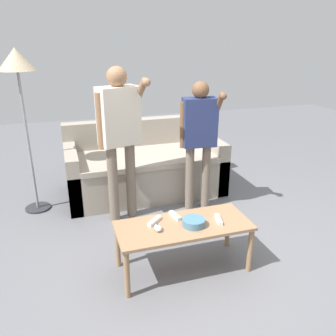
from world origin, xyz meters
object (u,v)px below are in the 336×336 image
object	(u,v)px
floor_lamp	(18,71)
game_remote_wand_near	(154,221)
player_left	(120,128)
game_remote_wand_far	(219,220)
game_remote_wand_spare	(175,216)
player_right	(199,132)
couch	(144,167)
coffee_table	(183,230)
game_remote_nunchuk	(158,228)
snack_bowl	(194,222)

from	to	relation	value
floor_lamp	game_remote_wand_near	size ratio (longest dim) A/B	12.18
floor_lamp	player_left	distance (m)	1.17
game_remote_wand_far	game_remote_wand_spare	bearing A→B (deg)	151.71
player_right	game_remote_wand_far	bearing A→B (deg)	-103.14
couch	player_left	size ratio (longest dim) A/B	1.18
couch	player_right	xyz separation A→B (m)	(0.46, -0.67, 0.60)
coffee_table	game_remote_nunchuk	size ratio (longest dim) A/B	12.49
floor_lamp	game_remote_wand_spare	bearing A→B (deg)	-49.70
game_remote_wand_near	game_remote_wand_far	distance (m)	0.53
game_remote_wand_spare	coffee_table	bearing A→B (deg)	-78.01
coffee_table	snack_bowl	world-z (taller)	snack_bowl
game_remote_nunchuk	floor_lamp	size ratio (longest dim) A/B	0.05
couch	snack_bowl	distance (m)	1.72
floor_lamp	coffee_table	bearing A→B (deg)	-51.60
couch	coffee_table	distance (m)	1.68
couch	game_remote_nunchuk	bearing A→B (deg)	-100.13
snack_bowl	game_remote_nunchuk	size ratio (longest dim) A/B	2.10
coffee_table	player_right	xyz separation A→B (m)	(0.54, 1.00, 0.53)
floor_lamp	game_remote_wand_far	distance (m)	2.44
snack_bowl	player_right	xyz separation A→B (m)	(0.46, 1.04, 0.45)
couch	game_remote_wand_near	size ratio (longest dim) A/B	13.12
couch	player_right	size ratio (longest dim) A/B	1.32
game_remote_wand_near	game_remote_wand_spare	world-z (taller)	same
floor_lamp	couch	bearing A→B (deg)	6.17
couch	snack_bowl	xyz separation A→B (m)	(-0.01, -1.72, 0.15)
player_right	game_remote_wand_spare	bearing A→B (deg)	-123.02
player_right	game_remote_wand_far	distance (m)	1.17
player_left	snack_bowl	bearing A→B (deg)	-70.33
player_right	player_left	bearing A→B (deg)	177.97
player_right	game_remote_wand_near	xyz separation A→B (m)	(-0.75, -0.91, -0.46)
game_remote_nunchuk	game_remote_wand_spare	world-z (taller)	game_remote_nunchuk
game_remote_nunchuk	game_remote_wand_far	size ratio (longest dim) A/B	0.55
game_remote_nunchuk	game_remote_wand_far	world-z (taller)	game_remote_nunchuk
player_right	game_remote_wand_near	distance (m)	1.27
game_remote_nunchuk	player_left	world-z (taller)	player_left
game_remote_nunchuk	coffee_table	bearing A→B (deg)	7.35
couch	floor_lamp	bearing A→B (deg)	-173.83
game_remote_nunchuk	floor_lamp	xyz separation A→B (m)	(-0.99, 1.57, 1.09)
snack_bowl	game_remote_nunchuk	bearing A→B (deg)	177.75
game_remote_wand_far	game_remote_wand_spare	distance (m)	0.37
floor_lamp	game_remote_wand_near	world-z (taller)	floor_lamp
snack_bowl	floor_lamp	xyz separation A→B (m)	(-1.29, 1.58, 1.08)
player_left	player_right	size ratio (longest dim) A/B	1.11
game_remote_nunchuk	player_left	size ratio (longest dim) A/B	0.05
coffee_table	game_remote_wand_near	bearing A→B (deg)	155.90
game_remote_nunchuk	player_right	size ratio (longest dim) A/B	0.06
couch	coffee_table	xyz separation A→B (m)	(-0.08, -1.68, 0.07)
game_remote_nunchuk	game_remote_wand_spare	distance (m)	0.26
game_remote_wand_spare	player_right	bearing A→B (deg)	56.98
game_remote_wand_spare	player_left	bearing A→B (deg)	107.47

